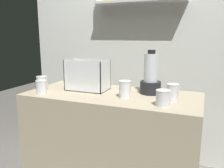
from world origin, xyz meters
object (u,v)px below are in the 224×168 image
(juice_cup_orange_far_left, at_px, (42,84))
(juice_cup_orange_middle, at_px, (125,90))
(juice_cup_orange_left, at_px, (41,88))
(juice_cup_mango_right, at_px, (163,99))
(carrot_display_bin, at_px, (88,81))
(juice_cup_beet_far_right, at_px, (173,94))
(blender_pitcher, at_px, (151,77))

(juice_cup_orange_far_left, relative_size, juice_cup_orange_middle, 0.92)
(juice_cup_orange_left, bearing_deg, juice_cup_orange_far_left, 125.86)
(juice_cup_orange_far_left, xyz_separation_m, juice_cup_mango_right, (1.05, -0.08, -0.00))
(carrot_display_bin, distance_m, juice_cup_orange_far_left, 0.40)
(juice_cup_orange_far_left, xyz_separation_m, juice_cup_orange_middle, (0.75, 0.02, 0.00))
(juice_cup_orange_far_left, distance_m, juice_cup_orange_middle, 0.75)
(carrot_display_bin, xyz_separation_m, juice_cup_orange_left, (-0.29, -0.26, -0.03))
(juice_cup_orange_middle, bearing_deg, juice_cup_orange_left, -169.56)
(juice_cup_orange_left, bearing_deg, juice_cup_mango_right, 0.92)
(juice_cup_orange_middle, distance_m, juice_cup_beet_far_right, 0.35)
(blender_pitcher, height_order, juice_cup_mango_right, blender_pitcher)
(carrot_display_bin, xyz_separation_m, juice_cup_orange_far_left, (-0.36, -0.16, -0.03))
(blender_pitcher, distance_m, juice_cup_beet_far_right, 0.28)
(blender_pitcher, distance_m, juice_cup_mango_right, 0.36)
(blender_pitcher, distance_m, juice_cup_orange_middle, 0.26)
(juice_cup_beet_far_right, bearing_deg, juice_cup_mango_right, -108.08)
(carrot_display_bin, height_order, juice_cup_orange_middle, carrot_display_bin)
(juice_cup_orange_middle, bearing_deg, blender_pitcher, 54.03)
(juice_cup_beet_far_right, bearing_deg, juice_cup_orange_middle, -175.26)
(carrot_display_bin, bearing_deg, juice_cup_mango_right, -19.45)
(juice_cup_orange_far_left, xyz_separation_m, juice_cup_orange_left, (0.07, -0.10, -0.01))
(carrot_display_bin, height_order, juice_cup_beet_far_right, carrot_display_bin)
(carrot_display_bin, distance_m, juice_cup_orange_middle, 0.41)
(juice_cup_beet_far_right, bearing_deg, juice_cup_orange_left, -171.49)
(juice_cup_orange_left, height_order, juice_cup_beet_far_right, juice_cup_beet_far_right)
(blender_pitcher, height_order, juice_cup_beet_far_right, blender_pitcher)
(carrot_display_bin, relative_size, juice_cup_orange_left, 3.20)
(carrot_display_bin, distance_m, juice_cup_mango_right, 0.73)
(blender_pitcher, relative_size, juice_cup_orange_middle, 2.69)
(juice_cup_mango_right, bearing_deg, juice_cup_beet_far_right, 71.92)
(juice_cup_orange_middle, relative_size, juice_cup_mango_right, 1.18)
(juice_cup_orange_far_left, distance_m, juice_cup_beet_far_right, 1.10)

